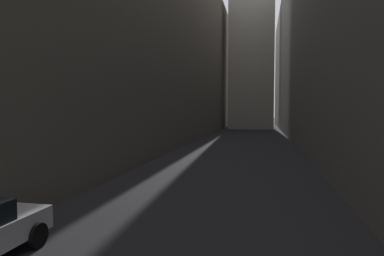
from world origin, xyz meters
TOP-DOWN VIEW (x-y plane):
  - ground_plane at (0.00, 48.00)m, footprint 264.00×264.00m
  - building_block_left at (-12.03, 50.00)m, footprint 13.06×108.00m
  - building_block_right at (10.77, 50.00)m, footprint 10.53×108.00m

SIDE VIEW (x-z plane):
  - ground_plane at x=0.00m, z-range 0.00..0.00m
  - building_block_right at x=10.77m, z-range 0.00..24.69m
  - building_block_left at x=-12.03m, z-range 0.00..24.80m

